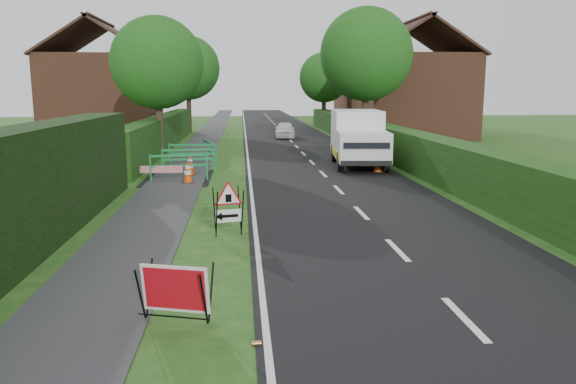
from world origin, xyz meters
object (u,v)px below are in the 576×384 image
red_rect_sign (175,290)px  triangle_sign (227,204)px  works_van (358,137)px  hatchback_car (285,130)px

red_rect_sign → triangle_sign: (0.62, 4.63, 0.27)m
red_rect_sign → triangle_sign: 4.68m
triangle_sign → works_van: size_ratio=0.20×
works_van → hatchback_car: works_van is taller
red_rect_sign → hatchback_car: 30.48m
red_rect_sign → works_van: 17.07m
works_van → hatchback_car: size_ratio=1.65×
triangle_sign → hatchback_car: size_ratio=0.33×
works_van → hatchback_car: bearing=103.2°
hatchback_car → red_rect_sign: bearing=-93.3°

